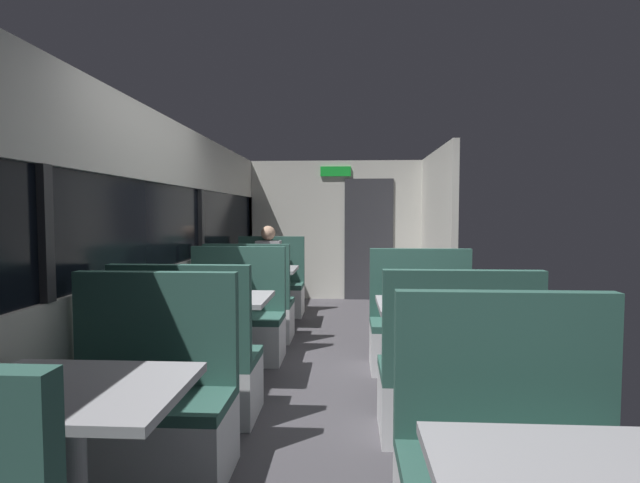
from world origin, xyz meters
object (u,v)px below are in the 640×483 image
object	(u,v)px
bench_far_window_facing_entry	(270,291)
bench_mid_window_facing_end	(189,372)
dining_table_rear_aisle	(436,316)
bench_rear_aisle_facing_end	(455,388)
bench_near_window_facing_entry	(146,415)
bench_far_window_facing_end	(250,311)
bench_mid_window_facing_entry	(235,326)
seated_passenger	(269,277)
dining_table_mid_window	(215,308)
bench_rear_aisle_facing_entry	(422,334)
dining_table_near_window	(72,411)
dining_table_far_window	(261,276)

from	to	relation	value
bench_far_window_facing_entry	bench_mid_window_facing_end	bearing A→B (deg)	-90.00
dining_table_rear_aisle	bench_rear_aisle_facing_end	distance (m)	0.77
bench_near_window_facing_entry	bench_far_window_facing_end	bearing A→B (deg)	90.00
bench_far_window_facing_end	bench_rear_aisle_facing_end	bearing A→B (deg)	-52.41
bench_mid_window_facing_end	bench_mid_window_facing_entry	bearing A→B (deg)	90.00
bench_mid_window_facing_entry	seated_passenger	distance (m)	2.06
bench_mid_window_facing_entry	bench_rear_aisle_facing_end	world-z (taller)	same
bench_far_window_facing_entry	seated_passenger	distance (m)	0.22
bench_far_window_facing_end	seated_passenger	distance (m)	1.34
dining_table_mid_window	bench_rear_aisle_facing_entry	xyz separation A→B (m)	(1.79, 0.50, -0.31)
bench_mid_window_facing_end	bench_far_window_facing_entry	bearing A→B (deg)	90.00
bench_mid_window_facing_entry	bench_far_window_facing_end	xyz separation A→B (m)	(0.00, 0.73, 0.00)
dining_table_mid_window	bench_far_window_facing_end	bearing A→B (deg)	90.00
seated_passenger	bench_far_window_facing_entry	bearing A→B (deg)	90.00
dining_table_rear_aisle	seated_passenger	world-z (taller)	seated_passenger
bench_rear_aisle_facing_entry	seated_passenger	bearing A→B (deg)	128.47
bench_far_window_facing_end	dining_table_rear_aisle	world-z (taller)	bench_far_window_facing_end
bench_mid_window_facing_end	bench_rear_aisle_facing_entry	size ratio (longest dim) A/B	1.00
bench_mid_window_facing_end	dining_table_near_window	bearing A→B (deg)	-90.00
bench_rear_aisle_facing_entry	dining_table_near_window	bearing A→B (deg)	-124.30
bench_far_window_facing_end	dining_table_rear_aisle	distance (m)	2.44
bench_mid_window_facing_entry	dining_table_near_window	bearing A→B (deg)	-90.00
dining_table_near_window	bench_far_window_facing_end	xyz separation A→B (m)	(0.00, 3.55, -0.31)
bench_mid_window_facing_entry	bench_rear_aisle_facing_end	xyz separation A→B (m)	(1.79, -1.60, 0.00)
bench_mid_window_facing_end	bench_far_window_facing_end	bearing A→B (deg)	90.00
dining_table_near_window	bench_mid_window_facing_entry	world-z (taller)	bench_mid_window_facing_entry
bench_near_window_facing_entry	bench_mid_window_facing_entry	size ratio (longest dim) A/B	1.00
dining_table_mid_window	bench_mid_window_facing_entry	world-z (taller)	bench_mid_window_facing_entry
bench_far_window_facing_end	bench_far_window_facing_entry	xyz separation A→B (m)	(0.00, 1.40, 0.00)
dining_table_mid_window	bench_far_window_facing_end	distance (m)	1.46
dining_table_far_window	bench_far_window_facing_end	world-z (taller)	bench_far_window_facing_end
bench_mid_window_facing_end	bench_far_window_facing_entry	size ratio (longest dim) A/B	1.00
bench_near_window_facing_entry	bench_mid_window_facing_entry	distance (m)	2.13
dining_table_far_window	bench_rear_aisle_facing_end	distance (m)	3.53
bench_mid_window_facing_end	bench_rear_aisle_facing_end	size ratio (longest dim) A/B	1.00
dining_table_near_window	bench_mid_window_facing_end	xyz separation A→B (m)	(0.00, 1.43, -0.31)
bench_near_window_facing_entry	bench_rear_aisle_facing_entry	distance (m)	2.63
bench_rear_aisle_facing_end	bench_rear_aisle_facing_entry	world-z (taller)	same
bench_mid_window_facing_entry	bench_rear_aisle_facing_entry	distance (m)	1.80
bench_mid_window_facing_entry	dining_table_far_window	bearing A→B (deg)	90.00
dining_table_near_window	bench_far_window_facing_entry	size ratio (longest dim) A/B	0.82
bench_mid_window_facing_entry	bench_rear_aisle_facing_end	bearing A→B (deg)	-41.77
bench_mid_window_facing_entry	bench_rear_aisle_facing_end	distance (m)	2.40
bench_mid_window_facing_end	bench_rear_aisle_facing_entry	world-z (taller)	same
bench_mid_window_facing_entry	bench_far_window_facing_entry	bearing A→B (deg)	90.00
bench_far_window_facing_entry	bench_rear_aisle_facing_entry	xyz separation A→B (m)	(1.79, -2.33, 0.00)
bench_mid_window_facing_end	bench_rear_aisle_facing_end	world-z (taller)	same
dining_table_near_window	dining_table_rear_aisle	bearing A→B (deg)	47.08
dining_table_far_window	bench_rear_aisle_facing_entry	distance (m)	2.44
dining_table_near_window	bench_far_window_facing_entry	xyz separation A→B (m)	(0.00, 4.95, -0.31)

